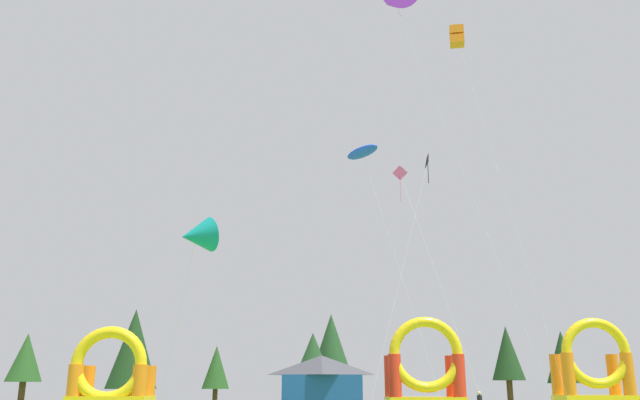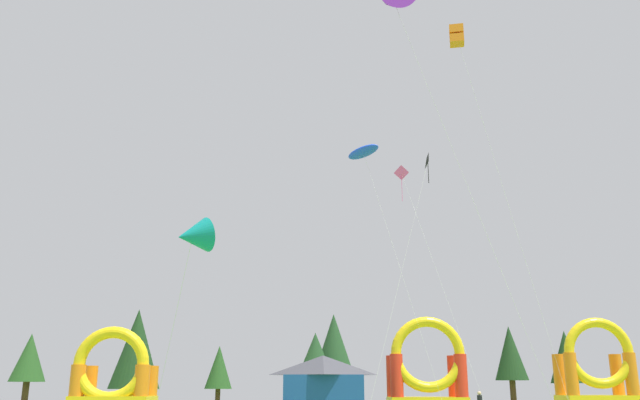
{
  "view_description": "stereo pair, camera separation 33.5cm",
  "coord_description": "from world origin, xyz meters",
  "px_view_note": "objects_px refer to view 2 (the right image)",
  "views": [
    {
      "loc": [
        -0.91,
        -28.17,
        1.89
      ],
      "look_at": [
        0.0,
        10.98,
        12.96
      ],
      "focal_mm": 37.04,
      "sensor_mm": 36.0,
      "label": 1
    },
    {
      "loc": [
        -0.58,
        -28.18,
        1.89
      ],
      "look_at": [
        0.0,
        10.98,
        12.96
      ],
      "focal_mm": 37.04,
      "sensor_mm": 36.0,
      "label": 2
    }
  ],
  "objects_px": {
    "kite_blue_parafoil": "(363,152)",
    "kite_pink_diamond": "(402,176)",
    "kite_teal_delta": "(193,236)",
    "inflatable_red_slide": "(113,382)",
    "inflatable_blue_arch": "(598,375)",
    "kite_orange_box": "(457,36)",
    "kite_black_diamond": "(428,165)",
    "festival_tent": "(323,383)",
    "inflatable_yellow_castle": "(427,376)"
  },
  "relations": [
    {
      "from": "kite_orange_box",
      "to": "inflatable_blue_arch",
      "type": "bearing_deg",
      "value": 54.97
    },
    {
      "from": "kite_blue_parafoil",
      "to": "kite_pink_diamond",
      "type": "relative_size",
      "value": 1.0
    },
    {
      "from": "inflatable_red_slide",
      "to": "festival_tent",
      "type": "xyz_separation_m",
      "value": [
        17.52,
        -3.0,
        -0.12
      ]
    },
    {
      "from": "kite_black_diamond",
      "to": "inflatable_yellow_castle",
      "type": "height_order",
      "value": "kite_black_diamond"
    },
    {
      "from": "festival_tent",
      "to": "inflatable_blue_arch",
      "type": "bearing_deg",
      "value": 10.38
    },
    {
      "from": "kite_orange_box",
      "to": "inflatable_red_slide",
      "type": "distance_m",
      "value": 38.87
    },
    {
      "from": "kite_black_diamond",
      "to": "kite_blue_parafoil",
      "type": "relative_size",
      "value": 0.81
    },
    {
      "from": "kite_pink_diamond",
      "to": "kite_black_diamond",
      "type": "bearing_deg",
      "value": -91.32
    },
    {
      "from": "kite_teal_delta",
      "to": "inflatable_red_slide",
      "type": "xyz_separation_m",
      "value": [
        -12.23,
        34.06,
        -4.85
      ]
    },
    {
      "from": "inflatable_red_slide",
      "to": "inflatable_yellow_castle",
      "type": "bearing_deg",
      "value": -1.08
    },
    {
      "from": "kite_blue_parafoil",
      "to": "inflatable_red_slide",
      "type": "relative_size",
      "value": 2.91
    },
    {
      "from": "kite_black_diamond",
      "to": "kite_blue_parafoil",
      "type": "distance_m",
      "value": 9.52
    },
    {
      "from": "kite_blue_parafoil",
      "to": "inflatable_red_slide",
      "type": "height_order",
      "value": "kite_blue_parafoil"
    },
    {
      "from": "kite_teal_delta",
      "to": "kite_black_diamond",
      "type": "distance_m",
      "value": 21.2
    },
    {
      "from": "kite_teal_delta",
      "to": "kite_blue_parafoil",
      "type": "relative_size",
      "value": 0.4
    },
    {
      "from": "inflatable_yellow_castle",
      "to": "inflatable_blue_arch",
      "type": "bearing_deg",
      "value": 7.05
    },
    {
      "from": "inflatable_red_slide",
      "to": "inflatable_blue_arch",
      "type": "height_order",
      "value": "inflatable_blue_arch"
    },
    {
      "from": "kite_pink_diamond",
      "to": "kite_orange_box",
      "type": "bearing_deg",
      "value": -85.85
    },
    {
      "from": "kite_black_diamond",
      "to": "kite_pink_diamond",
      "type": "relative_size",
      "value": 0.81
    },
    {
      "from": "kite_black_diamond",
      "to": "kite_orange_box",
      "type": "bearing_deg",
      "value": -64.95
    },
    {
      "from": "kite_black_diamond",
      "to": "festival_tent",
      "type": "relative_size",
      "value": 2.57
    },
    {
      "from": "kite_teal_delta",
      "to": "kite_blue_parafoil",
      "type": "bearing_deg",
      "value": 70.99
    },
    {
      "from": "inflatable_red_slide",
      "to": "inflatable_yellow_castle",
      "type": "distance_m",
      "value": 26.28
    },
    {
      "from": "kite_teal_delta",
      "to": "kite_black_diamond",
      "type": "bearing_deg",
      "value": 53.69
    },
    {
      "from": "kite_teal_delta",
      "to": "festival_tent",
      "type": "bearing_deg",
      "value": 80.34
    },
    {
      "from": "kite_orange_box",
      "to": "inflatable_red_slide",
      "type": "bearing_deg",
      "value": 139.65
    },
    {
      "from": "kite_pink_diamond",
      "to": "inflatable_blue_arch",
      "type": "distance_m",
      "value": 24.35
    },
    {
      "from": "kite_black_diamond",
      "to": "kite_pink_diamond",
      "type": "distance_m",
      "value": 13.83
    },
    {
      "from": "kite_orange_box",
      "to": "kite_blue_parafoil",
      "type": "height_order",
      "value": "kite_orange_box"
    },
    {
      "from": "kite_pink_diamond",
      "to": "festival_tent",
      "type": "relative_size",
      "value": 3.16
    },
    {
      "from": "inflatable_yellow_castle",
      "to": "kite_pink_diamond",
      "type": "bearing_deg",
      "value": -115.8
    },
    {
      "from": "kite_teal_delta",
      "to": "kite_blue_parafoil",
      "type": "distance_m",
      "value": 27.88
    },
    {
      "from": "kite_orange_box",
      "to": "inflatable_blue_arch",
      "type": "height_order",
      "value": "kite_orange_box"
    },
    {
      "from": "inflatable_red_slide",
      "to": "kite_teal_delta",
      "type": "bearing_deg",
      "value": -70.25
    },
    {
      "from": "kite_blue_parafoil",
      "to": "inflatable_blue_arch",
      "type": "distance_m",
      "value": 28.9
    },
    {
      "from": "inflatable_red_slide",
      "to": "inflatable_blue_arch",
      "type": "bearing_deg",
      "value": 1.9
    },
    {
      "from": "kite_orange_box",
      "to": "inflatable_red_slide",
      "type": "relative_size",
      "value": 3.42
    },
    {
      "from": "kite_teal_delta",
      "to": "festival_tent",
      "type": "height_order",
      "value": "kite_teal_delta"
    },
    {
      "from": "kite_blue_parafoil",
      "to": "inflatable_blue_arch",
      "type": "relative_size",
      "value": 2.56
    },
    {
      "from": "inflatable_red_slide",
      "to": "inflatable_blue_arch",
      "type": "relative_size",
      "value": 0.88
    },
    {
      "from": "kite_black_diamond",
      "to": "inflatable_red_slide",
      "type": "distance_m",
      "value": 32.72
    },
    {
      "from": "inflatable_yellow_castle",
      "to": "festival_tent",
      "type": "height_order",
      "value": "inflatable_yellow_castle"
    },
    {
      "from": "inflatable_yellow_castle",
      "to": "kite_blue_parafoil",
      "type": "bearing_deg",
      "value": -120.92
    },
    {
      "from": "kite_black_diamond",
      "to": "inflatable_yellow_castle",
      "type": "xyz_separation_m",
      "value": [
        2.45,
        17.79,
        -12.49
      ]
    },
    {
      "from": "inflatable_yellow_castle",
      "to": "kite_orange_box",
      "type": "bearing_deg",
      "value": -92.54
    },
    {
      "from": "kite_orange_box",
      "to": "kite_blue_parafoil",
      "type": "xyz_separation_m",
      "value": [
        -4.89,
        11.31,
        -3.41
      ]
    },
    {
      "from": "kite_teal_delta",
      "to": "kite_orange_box",
      "type": "relative_size",
      "value": 0.34
    },
    {
      "from": "inflatable_blue_arch",
      "to": "inflatable_yellow_castle",
      "type": "bearing_deg",
      "value": -172.95
    },
    {
      "from": "kite_orange_box",
      "to": "inflatable_yellow_castle",
      "type": "relative_size",
      "value": 3.06
    },
    {
      "from": "inflatable_yellow_castle",
      "to": "inflatable_blue_arch",
      "type": "distance_m",
      "value": 15.23
    }
  ]
}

